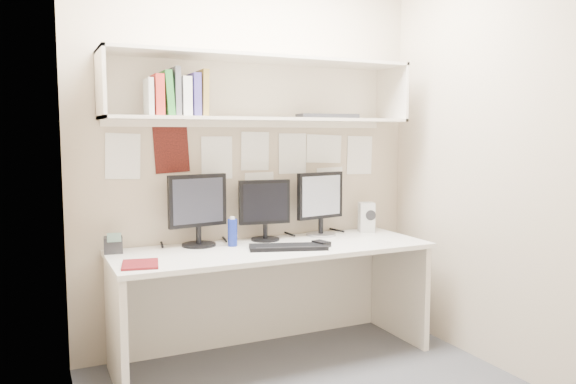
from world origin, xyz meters
name	(u,v)px	position (x,y,z in m)	size (l,w,h in m)	color
wall_back	(252,154)	(0.00, 1.00, 1.30)	(2.40, 0.02, 2.60)	tan
wall_front	(457,172)	(0.00, -1.00, 1.30)	(2.40, 0.02, 2.60)	tan
wall_left	(75,166)	(-1.20, 0.00, 1.30)	(0.02, 2.00, 2.60)	tan
wall_right	(497,156)	(1.20, 0.00, 1.30)	(0.02, 2.00, 2.60)	tan
desk	(273,303)	(0.00, 0.65, 0.37)	(2.00, 0.70, 0.73)	silver
overhead_hutch	(259,90)	(0.00, 0.86, 1.72)	(2.00, 0.38, 0.40)	silver
pinned_papers	(252,162)	(0.00, 0.99, 1.25)	(1.92, 0.01, 0.48)	white
monitor_left	(198,207)	(-0.42, 0.87, 0.98)	(0.39, 0.21, 0.45)	black
monitor_center	(265,207)	(0.04, 0.87, 0.95)	(0.35, 0.19, 0.40)	black
monitor_right	(320,201)	(0.46, 0.87, 0.97)	(0.38, 0.21, 0.44)	#A5A5AA
keyboard	(288,247)	(0.05, 0.54, 0.74)	(0.48, 0.17, 0.02)	black
mouse	(321,244)	(0.28, 0.52, 0.75)	(0.07, 0.11, 0.03)	black
speaker	(366,217)	(0.83, 0.86, 0.84)	(0.14, 0.14, 0.21)	#B5B5B1
blue_bottle	(233,232)	(-0.23, 0.77, 0.82)	(0.06, 0.06, 0.19)	navy
maroon_notebook	(140,264)	(-0.85, 0.48, 0.74)	(0.19, 0.23, 0.01)	#5B0F14
desk_phone	(113,245)	(-0.94, 0.87, 0.78)	(0.12, 0.11, 0.13)	black
book_stack	(177,95)	(-0.57, 0.76, 1.67)	(0.35, 0.17, 0.28)	#BABCB5
hutch_tray	(327,116)	(0.46, 0.78, 1.55)	(0.40, 0.15, 0.03)	black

